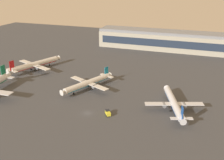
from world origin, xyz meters
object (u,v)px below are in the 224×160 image
Objects in this scene: airplane_far_stand at (174,103)px; airplane_near_gate at (88,83)px; airplane_mid_apron at (35,65)px; baggage_tractor at (108,113)px.

airplane_near_gate is (-49.48, 9.34, 0.10)m from airplane_far_stand.
airplane_mid_apron reaches higher than airplane_far_stand.
airplane_near_gate is at bearing 1.27° from airplane_mid_apron.
airplane_near_gate reaches higher than airplane_far_stand.
airplane_near_gate is at bearing 149.93° from airplane_far_stand.
airplane_mid_apron is 8.69× the size of baggage_tractor.
baggage_tractor is (69.53, -42.30, -2.80)m from airplane_mid_apron.
airplane_mid_apron is (-97.70, 26.75, 0.47)m from airplane_far_stand.
airplane_near_gate is 51.27m from airplane_mid_apron.
airplane_mid_apron is at bearing 115.54° from baggage_tractor.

